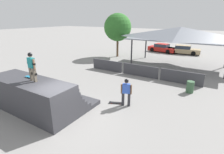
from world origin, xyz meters
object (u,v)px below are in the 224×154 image
(bystander_walking, at_px, (126,90))
(parked_car_tan, at_px, (183,50))
(skateboard_on_deck, at_px, (31,77))
(parked_car_red, at_px, (162,48))
(tree_beside_pavilion, at_px, (118,27))
(skateboard_on_ground, at_px, (115,103))
(trash_bin, at_px, (190,87))
(skater_on_deck, at_px, (32,65))

(bystander_walking, height_order, parked_car_tan, bystander_walking)
(skateboard_on_deck, xyz_separation_m, parked_car_red, (1.20, 21.91, -1.35))
(tree_beside_pavilion, bearing_deg, skateboard_on_deck, -78.45)
(skateboard_on_ground, relative_size, tree_beside_pavilion, 0.15)
(trash_bin, bearing_deg, skater_on_deck, -132.80)
(skater_on_deck, relative_size, skateboard_on_deck, 1.85)
(skateboard_on_ground, xyz_separation_m, parked_car_red, (-2.59, 18.91, 0.54))
(skateboard_on_ground, bearing_deg, trash_bin, -154.36)
(skateboard_on_deck, bearing_deg, bystander_walking, 32.99)
(skateboard_on_deck, distance_m, parked_car_red, 21.99)
(parked_car_red, bearing_deg, tree_beside_pavilion, -113.01)
(skater_on_deck, distance_m, parked_car_tan, 22.65)
(tree_beside_pavilion, bearing_deg, bystander_walking, -58.08)
(trash_bin, distance_m, parked_car_tan, 15.05)
(skateboard_on_ground, bearing_deg, bystander_walking, 165.71)
(skateboard_on_deck, bearing_deg, tree_beside_pavilion, 99.80)
(skater_on_deck, height_order, bystander_walking, skater_on_deck)
(parked_car_red, distance_m, parked_car_tan, 3.14)
(parked_car_red, bearing_deg, skater_on_deck, -81.30)
(parked_car_tan, bearing_deg, skateboard_on_deck, -106.65)
(skateboard_on_ground, height_order, trash_bin, trash_bin)
(skateboard_on_deck, distance_m, skateboard_on_ground, 5.19)
(skateboard_on_deck, relative_size, parked_car_red, 0.19)
(skateboard_on_deck, xyz_separation_m, skateboard_on_ground, (3.79, 3.00, -1.90))
(parked_car_red, bearing_deg, skateboard_on_ground, -71.83)
(skater_on_deck, distance_m, skateboard_on_deck, 1.03)
(skateboard_on_deck, height_order, parked_car_tan, skateboard_on_deck)
(skateboard_on_deck, bearing_deg, skateboard_on_ground, 36.57)
(skater_on_deck, xyz_separation_m, trash_bin, (6.95, 7.51, -2.37))
(skateboard_on_deck, height_order, parked_car_red, skateboard_on_deck)
(skateboard_on_deck, distance_m, bystander_walking, 5.53)
(bystander_walking, bearing_deg, trash_bin, -146.24)
(tree_beside_pavilion, xyz_separation_m, parked_car_red, (4.34, 6.58, -3.31))
(tree_beside_pavilion, bearing_deg, skater_on_deck, -76.66)
(skateboard_on_ground, relative_size, trash_bin, 1.00)
(trash_bin, xyz_separation_m, parked_car_tan, (-3.16, 14.72, 0.18))
(trash_bin, height_order, parked_car_red, parked_car_red)
(tree_beside_pavilion, height_order, parked_car_tan, tree_beside_pavilion)
(parked_car_tan, bearing_deg, parked_car_red, 176.24)
(skateboard_on_deck, relative_size, trash_bin, 0.99)
(bystander_walking, relative_size, skateboard_on_ground, 2.05)
(skateboard_on_ground, relative_size, parked_car_red, 0.19)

